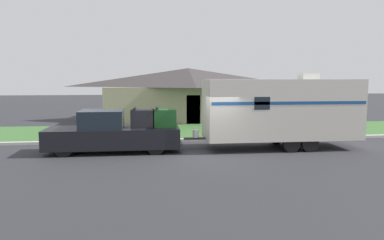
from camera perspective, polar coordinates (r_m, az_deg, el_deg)
The scene contains 7 objects.
ground_plane at distance 16.13m, azimuth 2.90°, elevation -5.44°, with size 120.00×120.00×0.00m, color #2D2D33.
curb_strip at distance 19.76m, azimuth 1.04°, elevation -3.03°, with size 80.00×0.30×0.14m.
lawn_strip at distance 23.35m, azimuth -0.20°, elevation -1.70°, with size 80.00×7.00×0.03m.
house_across_street at distance 30.22m, azimuth -0.59°, elevation 4.16°, with size 13.80×7.43×4.10m.
pickup_truck at distance 17.12m, azimuth -11.64°, elevation -1.89°, with size 5.99×2.00×2.02m.
travel_trailer at distance 18.08m, azimuth 13.43°, elevation 1.64°, with size 8.19×2.37×3.54m.
mailbox at distance 22.12m, azimuth 17.45°, elevation 0.19°, with size 0.48×0.20×1.34m.
Camera 1 is at (-2.71, -15.56, 3.31)m, focal length 35.00 mm.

